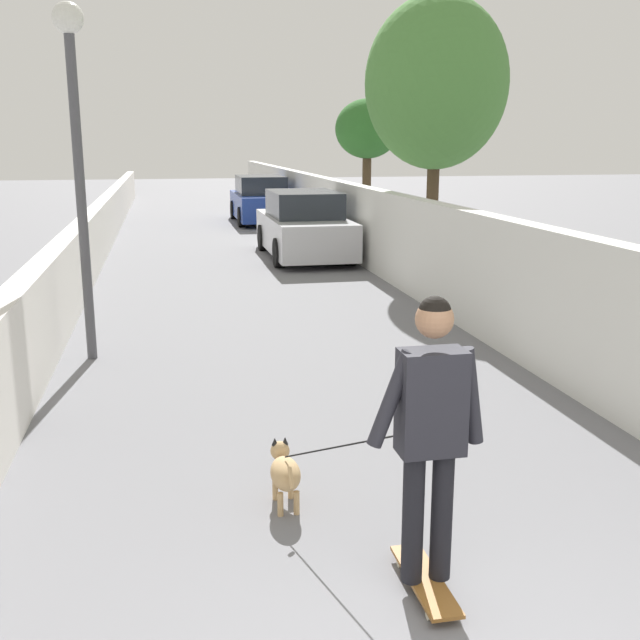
# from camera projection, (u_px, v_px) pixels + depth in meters

# --- Properties ---
(ground_plane) EXTENTS (80.00, 80.00, 0.00)m
(ground_plane) POSITION_uv_depth(u_px,v_px,m) (233.00, 268.00, 16.29)
(ground_plane) COLOR slate
(wall_left) EXTENTS (48.00, 0.30, 1.23)m
(wall_left) POSITION_uv_depth(u_px,v_px,m) (81.00, 257.00, 13.67)
(wall_left) COLOR silver
(wall_left) RESTS_ON ground
(fence_right) EXTENTS (48.00, 0.30, 1.70)m
(fence_right) POSITION_uv_depth(u_px,v_px,m) (391.00, 236.00, 14.76)
(fence_right) COLOR silver
(fence_right) RESTS_ON ground
(tree_right_near) EXTENTS (1.82, 1.82, 3.83)m
(tree_right_near) POSITION_uv_depth(u_px,v_px,m) (367.00, 130.00, 21.22)
(tree_right_near) COLOR #473523
(tree_right_near) RESTS_ON ground
(tree_right_far) EXTENTS (2.91, 2.91, 5.54)m
(tree_right_far) POSITION_uv_depth(u_px,v_px,m) (436.00, 84.00, 15.27)
(tree_right_far) COLOR #473523
(tree_right_far) RESTS_ON ground
(lamp_post) EXTENTS (0.36, 0.36, 4.22)m
(lamp_post) POSITION_uv_depth(u_px,v_px,m) (75.00, 121.00, 8.84)
(lamp_post) COLOR #4C4C51
(lamp_post) RESTS_ON ground
(skateboard) EXTENTS (0.80, 0.20, 0.08)m
(skateboard) POSITION_uv_depth(u_px,v_px,m) (425.00, 580.00, 4.58)
(skateboard) COLOR brown
(skateboard) RESTS_ON ground
(person_skateboarder) EXTENTS (0.22, 0.71, 1.75)m
(person_skateboarder) POSITION_uv_depth(u_px,v_px,m) (431.00, 419.00, 4.34)
(person_skateboarder) COLOR black
(person_skateboarder) RESTS_ON skateboard
(dog) EXTENTS (1.59, 0.78, 1.06)m
(dog) POSITION_uv_depth(u_px,v_px,m) (285.00, 471.00, 5.62)
(dog) COLOR tan
(dog) RESTS_ON ground
(car_near) EXTENTS (4.33, 1.80, 1.54)m
(car_near) POSITION_uv_depth(u_px,v_px,m) (304.00, 227.00, 17.58)
(car_near) COLOR silver
(car_near) RESTS_ON ground
(car_far) EXTENTS (4.23, 1.80, 1.54)m
(car_far) POSITION_uv_depth(u_px,v_px,m) (261.00, 201.00, 25.17)
(car_far) COLOR navy
(car_far) RESTS_ON ground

